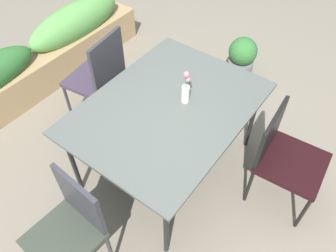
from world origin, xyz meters
TOP-DOWN VIEW (x-y plane):
  - ground_plane at (0.00, 0.00)m, footprint 12.00×12.00m
  - dining_table at (0.05, -0.00)m, footprint 1.47×1.11m
  - chair_far_side at (0.15, 0.86)m, footprint 0.50×0.50m
  - chair_near_right at (0.37, -0.86)m, footprint 0.51×0.51m
  - chair_end_left at (-1.00, -0.00)m, footprint 0.44×0.44m
  - flower_vase at (0.17, -0.07)m, footprint 0.06×0.06m
  - planter_box at (0.10, 1.81)m, footprint 2.81×0.40m
  - potted_plant at (1.51, 0.08)m, footprint 0.31×0.31m

SIDE VIEW (x-z plane):
  - ground_plane at x=0.00m, z-range 0.00..0.00m
  - potted_plant at x=1.51m, z-range 0.01..0.54m
  - planter_box at x=0.10m, z-range -0.03..0.68m
  - chair_near_right at x=0.37m, z-range 0.07..0.91m
  - chair_end_left at x=-1.00m, z-range 0.07..0.97m
  - chair_far_side at x=0.15m, z-range 0.07..1.06m
  - dining_table at x=0.05m, z-range 0.33..1.09m
  - flower_vase at x=0.17m, z-range 0.73..1.02m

